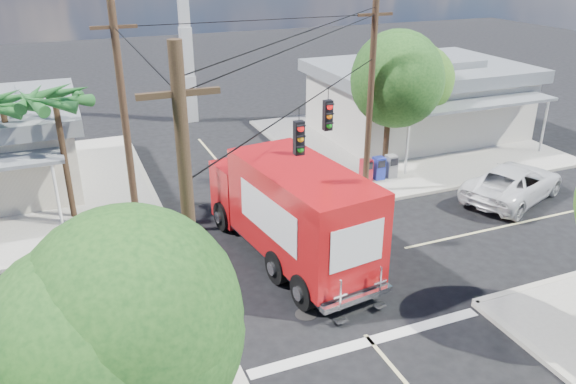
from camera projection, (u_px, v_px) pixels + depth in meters
ground at (309, 269)px, 19.98m from camera, size 120.00×120.00×0.00m
sidewalk_ne at (401, 141)px, 32.97m from camera, size 14.12×14.12×0.14m
road_markings at (328, 291)px, 18.73m from camera, size 32.00×32.00×0.01m
building_ne at (417, 97)px, 33.56m from camera, size 11.80×10.20×4.50m
radio_tower at (185, 33)px, 34.84m from camera, size 0.80×0.80×17.00m
tree_sw_front at (120, 349)px, 9.42m from camera, size 3.88×3.78×6.03m
tree_ne_front at (391, 81)px, 26.32m from camera, size 4.21×4.14×6.66m
tree_ne_back at (411, 79)px, 29.32m from camera, size 3.77×3.66×5.82m
palm_nw_front at (55, 102)px, 21.70m from camera, size 3.01×3.08×5.59m
palm_nw_back at (2, 107)px, 22.42m from camera, size 3.01×3.08×5.19m
utility_poles at (249, 136)px, 18.92m from camera, size 12.00×10.68×9.00m
vending_boxes at (379, 168)px, 27.23m from camera, size 1.90×0.50×1.10m
delivery_truck at (291, 210)px, 20.01m from camera, size 3.77×8.95×3.76m
parked_car at (514, 183)px, 25.26m from camera, size 6.32×4.58×1.60m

